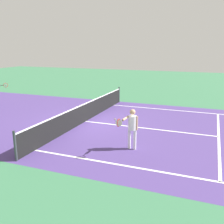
{
  "coord_description": "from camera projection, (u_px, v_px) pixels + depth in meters",
  "views": [
    {
      "loc": [
        -11.37,
        -5.93,
        3.74
      ],
      "look_at": [
        -1.33,
        -1.99,
        1.0
      ],
      "focal_mm": 41.17,
      "sensor_mm": 36.0,
      "label": 1
    }
  ],
  "objects": [
    {
      "name": "net",
      "position": [
        85.0,
        112.0,
        13.15
      ],
      "size": [
        10.28,
        0.09,
        1.07
      ],
      "color": "#33383D",
      "rests_on": "ground_plane"
    },
    {
      "name": "line_sideline_left",
      "position": [
        203.0,
        179.0,
        7.47
      ],
      "size": [
        0.1,
        11.89,
        0.01
      ],
      "primitive_type": "cube",
      "color": "white",
      "rests_on": "ground_plane"
    },
    {
      "name": "line_sideline_right",
      "position": [
        209.0,
        113.0,
        14.88
      ],
      "size": [
        0.1,
        11.89,
        0.01
      ],
      "primitive_type": "cube",
      "color": "white",
      "rests_on": "ground_plane"
    },
    {
      "name": "line_center_service",
      "position": [
        146.0,
        128.0,
        12.14
      ],
      "size": [
        0.1,
        6.4,
        0.01
      ],
      "primitive_type": "cube",
      "color": "white",
      "rests_on": "ground_plane"
    },
    {
      "name": "tennis_ball_near_net",
      "position": [
        115.0,
        119.0,
        13.58
      ],
      "size": [
        0.07,
        0.07,
        0.07
      ],
      "primitive_type": "sphere",
      "color": "#CCE033",
      "rests_on": "ground_plane"
    },
    {
      "name": "court_surface_inbounds",
      "position": [
        86.0,
        121.0,
        13.28
      ],
      "size": [
        10.62,
        24.4,
        0.0
      ],
      "primitive_type": "cube",
      "color": "#4C387A",
      "rests_on": "ground_plane"
    },
    {
      "name": "ground_plane",
      "position": [
        86.0,
        121.0,
        13.28
      ],
      "size": [
        60.0,
        60.0,
        0.0
      ],
      "primitive_type": "plane",
      "color": "#38724C"
    },
    {
      "name": "player_near",
      "position": [
        132.0,
        125.0,
        9.45
      ],
      "size": [
        1.15,
        0.56,
        1.54
      ],
      "color": "white",
      "rests_on": "ground_plane"
    },
    {
      "name": "line_service_near",
      "position": [
        219.0,
        137.0,
        11.01
      ],
      "size": [
        8.22,
        0.1,
        0.01
      ],
      "primitive_type": "cube",
      "color": "white",
      "rests_on": "ground_plane"
    }
  ]
}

